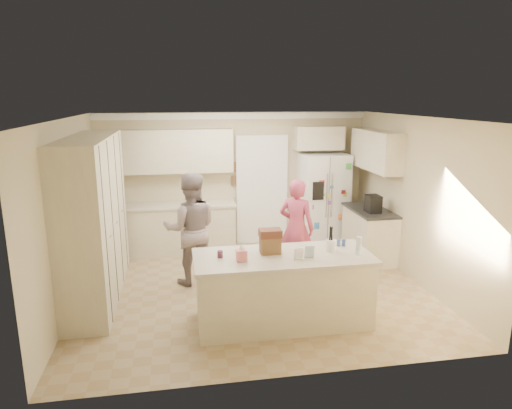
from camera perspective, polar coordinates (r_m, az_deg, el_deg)
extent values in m
cube|color=#9B8663|center=(7.17, -0.31, -10.53)|extent=(5.20, 4.60, 0.02)
cube|color=white|center=(6.55, -0.34, 10.89)|extent=(5.20, 4.60, 0.02)
cube|color=#C9BA92|center=(8.98, -2.77, 3.16)|extent=(5.20, 0.02, 2.60)
cube|color=#C9BA92|center=(4.58, 4.50, -7.12)|extent=(5.20, 0.02, 2.60)
cube|color=#C9BA92|center=(6.83, -22.49, -1.17)|extent=(0.02, 4.60, 2.60)
cube|color=#C9BA92|center=(7.61, 19.45, 0.51)|extent=(0.02, 4.60, 2.60)
cube|color=white|center=(8.79, -2.82, 11.02)|extent=(5.20, 0.08, 0.12)
cube|color=beige|center=(6.98, -19.57, -1.67)|extent=(0.60, 2.60, 2.35)
cube|color=beige|center=(8.81, -9.91, -2.98)|extent=(2.20, 0.60, 0.88)
cube|color=beige|center=(8.68, -10.03, -0.09)|extent=(2.24, 0.63, 0.04)
cube|color=beige|center=(8.64, -10.30, 6.58)|extent=(2.20, 0.35, 0.80)
cube|color=black|center=(9.08, 0.72, 1.69)|extent=(0.90, 0.06, 2.10)
cube|color=white|center=(9.05, 0.76, 1.64)|extent=(1.02, 0.03, 2.22)
cube|color=brown|center=(8.90, -2.63, 4.71)|extent=(0.15, 0.02, 0.20)
cube|color=brown|center=(8.94, -2.61, 3.00)|extent=(0.15, 0.02, 0.20)
cube|color=white|center=(9.15, 8.35, 0.68)|extent=(0.94, 0.75, 1.80)
cube|color=gray|center=(8.82, 9.06, 0.17)|extent=(0.02, 0.02, 1.78)
cube|color=black|center=(8.69, 7.77, 1.70)|extent=(0.22, 0.03, 0.35)
cylinder|color=silver|center=(8.76, 8.82, 1.09)|extent=(0.02, 0.02, 0.85)
cylinder|color=silver|center=(8.79, 9.43, 1.11)|extent=(0.02, 0.02, 0.85)
cube|color=beige|center=(9.04, 7.86, 8.24)|extent=(0.95, 0.35, 0.45)
cube|color=beige|center=(8.55, 13.95, -3.69)|extent=(0.60, 1.20, 0.88)
cube|color=#2D2B28|center=(8.43, 14.06, -0.70)|extent=(0.63, 1.24, 0.04)
cube|color=beige|center=(8.47, 14.76, 6.56)|extent=(0.35, 1.50, 0.70)
cube|color=black|center=(8.19, 14.43, 0.10)|extent=(0.22, 0.28, 0.30)
cube|color=beige|center=(6.03, 3.35, -10.67)|extent=(2.20, 0.90, 0.88)
cube|color=beige|center=(5.86, 3.41, -6.56)|extent=(2.28, 0.96, 0.05)
cylinder|color=white|center=(6.05, 9.34, -5.07)|extent=(0.13, 0.13, 0.15)
cube|color=#EF797F|center=(5.64, -1.82, -6.33)|extent=(0.13, 0.13, 0.14)
cone|color=white|center=(5.60, -1.83, -5.28)|extent=(0.08, 0.08, 0.08)
cube|color=brown|center=(5.88, 1.78, -5.09)|extent=(0.26, 0.18, 0.22)
cube|color=#592D1E|center=(5.83, 1.79, -3.60)|extent=(0.28, 0.20, 0.10)
cylinder|color=#59263F|center=(5.76, -4.51, -6.20)|extent=(0.07, 0.07, 0.09)
cube|color=white|center=(5.68, 5.37, -6.14)|extent=(0.12, 0.06, 0.16)
cube|color=silver|center=(5.76, 6.69, -5.88)|extent=(0.12, 0.05, 0.16)
cylinder|color=silver|center=(5.96, 12.72, -5.05)|extent=(0.07, 0.07, 0.24)
cylinder|color=#395395|center=(6.27, 10.30, -4.75)|extent=(0.05, 0.05, 0.09)
cylinder|color=#395395|center=(6.29, 10.90, -4.70)|extent=(0.05, 0.05, 0.09)
imported|color=gray|center=(7.17, -8.15, -3.04)|extent=(0.87, 0.68, 1.77)
imported|color=#C04C7A|center=(7.45, 5.08, -2.92)|extent=(0.71, 0.65, 1.62)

